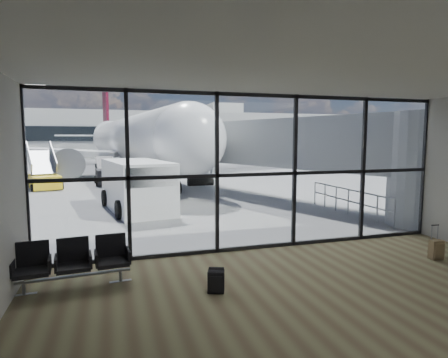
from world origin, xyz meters
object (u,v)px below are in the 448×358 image
suitcase (437,249)px  mobile_stairs (44,180)px  belt_loader (107,175)px  backpack (216,281)px  airliner (129,140)px  service_van (138,185)px  seating_row (73,260)px

suitcase → mobile_stairs: bearing=128.5°
belt_loader → backpack: bearing=-88.3°
airliner → backpack: bearing=-96.8°
belt_loader → mobile_stairs: size_ratio=1.12×
backpack → belt_loader: bearing=116.6°
backpack → service_van: service_van is taller
seating_row → backpack: bearing=-28.9°
backpack → belt_loader: belt_loader is taller
backpack → belt_loader: 20.58m
seating_row → mobile_stairs: bearing=95.2°
service_van → seating_row: bearing=-113.1°
seating_row → service_van: service_van is taller
backpack → mobile_stairs: size_ratio=0.14×
airliner → belt_loader: bearing=-110.4°
belt_loader → mobile_stairs: bearing=-165.7°
backpack → service_van: bearing=115.5°
seating_row → backpack: size_ratio=4.58×
belt_loader → mobile_stairs: mobile_stairs is taller
seating_row → mobile_stairs: 18.15m
airliner → service_van: size_ratio=7.28×
backpack → mobile_stairs: 20.09m
backpack → airliner: bearing=110.7°
service_van → mobile_stairs: size_ratio=1.46×
suitcase → service_van: 11.82m
suitcase → airliner: size_ratio=0.02×
seating_row → service_van: 8.72m
service_van → belt_loader: 10.81m
backpack → suitcase: (6.23, 0.36, 0.03)m
backpack → airliner: airliner is taller
seating_row → service_van: size_ratio=0.44×
airliner → mobile_stairs: size_ratio=10.61×
service_van → belt_loader: service_van is taller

